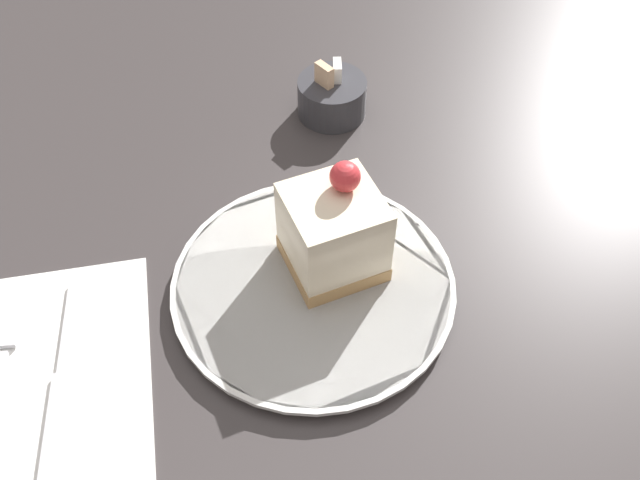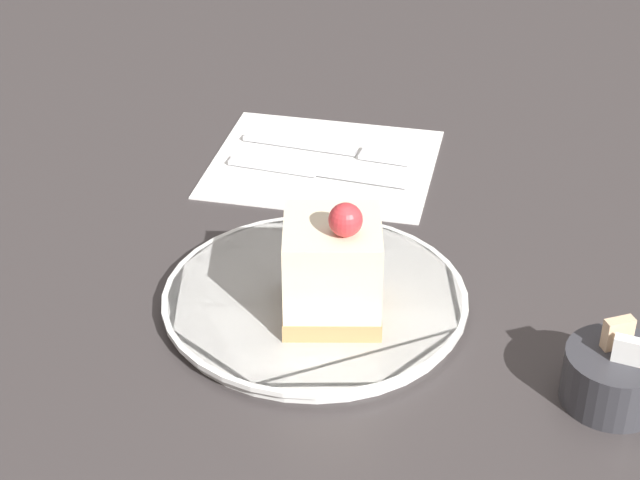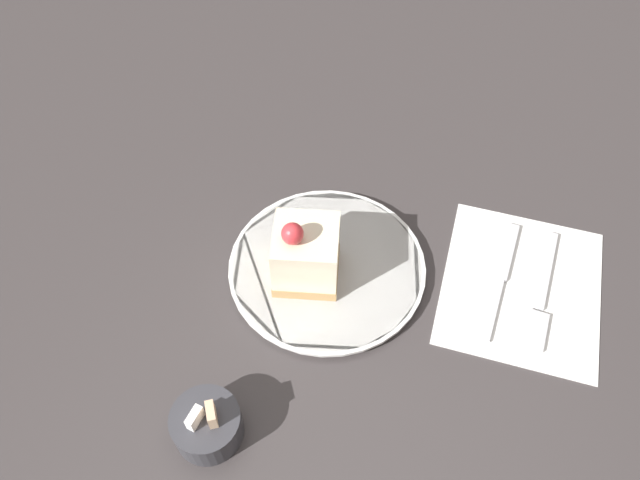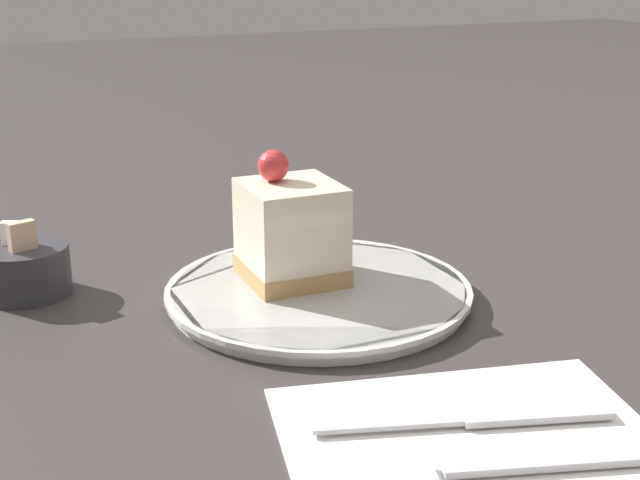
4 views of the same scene
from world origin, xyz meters
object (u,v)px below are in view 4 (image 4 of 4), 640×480
at_px(plate, 319,292).
at_px(sugar_bowl, 24,269).
at_px(cake_slice, 291,230).
at_px(knife, 491,418).
at_px(fork, 468,471).

distance_m(plate, sugar_bowl, 0.23).
relative_size(cake_slice, knife, 0.60).
bearing_deg(knife, fork, 151.41).
relative_size(fork, sugar_bowl, 2.29).
bearing_deg(knife, plate, 20.84).
xyz_separation_m(cake_slice, knife, (-0.23, -0.02, -0.05)).
height_order(plate, sugar_bowl, sugar_bowl).
bearing_deg(sugar_bowl, fork, -154.46).
height_order(fork, knife, same).
height_order(fork, sugar_bowl, sugar_bowl).
bearing_deg(plate, fork, 173.21).
distance_m(plate, fork, 0.25).
distance_m(cake_slice, sugar_bowl, 0.21).
xyz_separation_m(cake_slice, fork, (-0.27, 0.02, -0.05)).
distance_m(plate, knife, 0.21).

